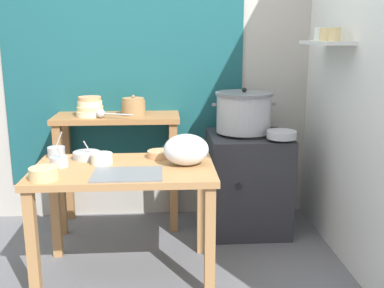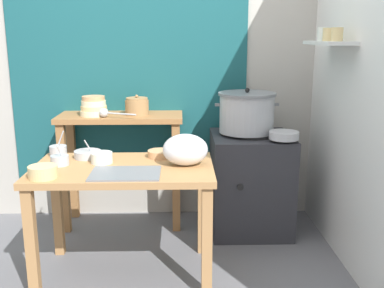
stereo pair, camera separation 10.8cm
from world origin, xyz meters
TOP-DOWN VIEW (x-y plane):
  - ground_plane at (0.00, 0.00)m, footprint 9.00×9.00m
  - wall_back at (0.08, 1.10)m, footprint 4.40×0.12m
  - wall_right at (1.40, 0.20)m, footprint 0.30×3.20m
  - prep_table at (-0.09, 0.03)m, footprint 1.10×0.66m
  - back_shelf_table at (-0.20, 0.83)m, footprint 0.96×0.40m
  - stove_block at (0.80, 0.70)m, footprint 0.60×0.61m
  - steamer_pot at (0.76, 0.72)m, footprint 0.48×0.43m
  - clay_pot at (-0.07, 0.83)m, footprint 0.18×0.18m
  - bowl_stack_enamel at (-0.40, 0.80)m, footprint 0.21×0.21m
  - ladle at (-0.30, 0.71)m, footprint 0.29×0.14m
  - serving_tray at (-0.06, -0.14)m, footprint 0.40×0.28m
  - plastic_bag at (0.29, 0.04)m, footprint 0.28×0.22m
  - wide_pan at (1.00, 0.48)m, footprint 0.21×0.21m
  - prep_bowl_0 at (-0.35, 0.23)m, footprint 0.17×0.17m
  - prep_bowl_1 at (0.13, 0.23)m, footprint 0.16×0.16m
  - prep_bowl_2 at (-0.51, -0.20)m, footprint 0.16×0.16m
  - prep_bowl_3 at (-0.23, 0.10)m, footprint 0.13×0.13m
  - prep_bowl_4 at (-0.48, 0.06)m, footprint 0.11×0.11m
  - prep_bowl_5 at (-0.55, 0.28)m, footprint 0.11×0.11m

SIDE VIEW (x-z plane):
  - ground_plane at x=0.00m, z-range 0.00..0.00m
  - stove_block at x=0.80m, z-range -0.01..0.77m
  - prep_table at x=-0.09m, z-range 0.25..0.97m
  - back_shelf_table at x=-0.20m, z-range 0.23..1.13m
  - serving_tray at x=-0.06m, z-range 0.72..0.73m
  - prep_bowl_1 at x=0.13m, z-range 0.72..0.77m
  - prep_bowl_0 at x=-0.35m, z-range 0.68..0.81m
  - prep_bowl_4 at x=-0.48m, z-range 0.69..0.82m
  - prep_bowl_3 at x=-0.23m, z-range 0.72..0.79m
  - prep_bowl_2 at x=-0.51m, z-range 0.72..0.79m
  - prep_bowl_5 at x=-0.55m, z-range 0.67..0.84m
  - wide_pan at x=1.00m, z-range 0.78..0.83m
  - plastic_bag at x=0.29m, z-range 0.72..0.91m
  - steamer_pot at x=0.76m, z-range 0.76..1.10m
  - ladle at x=-0.30m, z-range 0.90..0.97m
  - clay_pot at x=-0.07m, z-range 0.89..1.04m
  - bowl_stack_enamel at x=-0.40m, z-range 0.89..1.04m
  - wall_right at x=1.40m, z-range 0.00..2.60m
  - wall_back at x=0.08m, z-range 0.00..2.60m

